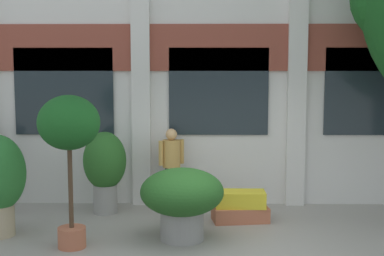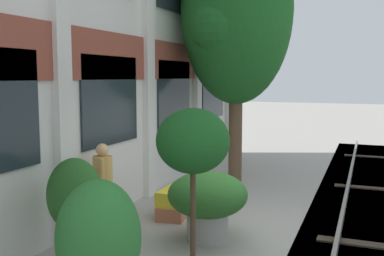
{
  "view_description": "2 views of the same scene",
  "coord_description": "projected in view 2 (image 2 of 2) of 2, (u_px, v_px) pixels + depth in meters",
  "views": [
    {
      "loc": [
        -0.36,
        -7.94,
        2.75
      ],
      "look_at": [
        -0.51,
        1.74,
        1.62
      ],
      "focal_mm": 50.0,
      "sensor_mm": 36.0,
      "label": 1
    },
    {
      "loc": [
        -7.45,
        -2.12,
        2.71
      ],
      "look_at": [
        -0.2,
        0.75,
        1.81
      ],
      "focal_mm": 42.0,
      "sensor_mm": 36.0,
      "label": 2
    }
  ],
  "objects": [
    {
      "name": "ground_plane",
      "position": [
        235.0,
        230.0,
        7.96
      ],
      "size": [
        80.0,
        80.0,
        0.0
      ],
      "primitive_type": "plane",
      "color": "#9E998E"
    },
    {
      "name": "apartment_facade",
      "position": [
        97.0,
        6.0,
        8.51
      ],
      "size": [
        15.52,
        0.64,
        8.12
      ],
      "color": "silver",
      "rests_on": "ground"
    },
    {
      "name": "broadleaf_tree",
      "position": [
        237.0,
        13.0,
        11.23
      ],
      "size": [
        2.95,
        2.81,
        6.75
      ],
      "color": "brown",
      "rests_on": "ground"
    },
    {
      "name": "potted_plant_glazed_jar",
      "position": [
        99.0,
        246.0,
        4.68
      ],
      "size": [
        0.89,
        0.89,
        1.66
      ],
      "color": "tan",
      "rests_on": "ground"
    },
    {
      "name": "potted_plant_square_trough",
      "position": [
        175.0,
        203.0,
        8.75
      ],
      "size": [
        1.03,
        0.64,
        0.54
      ],
      "color": "#B76647",
      "rests_on": "ground"
    },
    {
      "name": "potted_plant_low_pan",
      "position": [
        193.0,
        152.0,
        5.59
      ],
      "size": [
        0.92,
        0.92,
        2.33
      ],
      "color": "#B76647",
      "rests_on": "ground"
    },
    {
      "name": "potted_plant_fluted_column",
      "position": [
        75.0,
        201.0,
        6.56
      ],
      "size": [
        0.8,
        0.8,
        1.54
      ],
      "color": "gray",
      "rests_on": "ground"
    },
    {
      "name": "potted_plant_stone_basin",
      "position": [
        208.0,
        199.0,
        7.4
      ],
      "size": [
        1.32,
        1.32,
        1.15
      ],
      "color": "gray",
      "rests_on": "ground"
    },
    {
      "name": "resident_by_doorway",
      "position": [
        103.0,
        185.0,
        7.81
      ],
      "size": [
        0.48,
        0.34,
        1.56
      ],
      "rotation": [
        0.0,
        0.0,
        -1.07
      ],
      "color": "#282833",
      "rests_on": "ground"
    }
  ]
}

